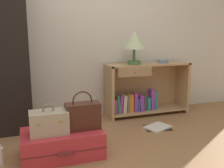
{
  "coord_description": "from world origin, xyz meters",
  "views": [
    {
      "loc": [
        -0.66,
        -1.94,
        1.15
      ],
      "look_at": [
        0.29,
        0.85,
        0.55
      ],
      "focal_mm": 41.5,
      "sensor_mm": 36.0,
      "label": 1
    }
  ],
  "objects": [
    {
      "name": "bowl",
      "position": [
        1.18,
        1.23,
        0.74
      ],
      "size": [
        0.15,
        0.15,
        0.04
      ],
      "primitive_type": "cylinder",
      "color": "slate",
      "rests_on": "bookshelf"
    },
    {
      "name": "open_book_on_floor",
      "position": [
        0.83,
        0.7,
        0.01
      ],
      "size": [
        0.36,
        0.32,
        0.02
      ],
      "color": "white",
      "rests_on": "ground_plane"
    },
    {
      "name": "bookshelf",
      "position": [
        0.9,
        1.27,
        0.34
      ],
      "size": [
        1.17,
        0.35,
        0.72
      ],
      "color": "tan",
      "rests_on": "ground_plane"
    },
    {
      "name": "handbag",
      "position": [
        -0.17,
        0.35,
        0.38
      ],
      "size": [
        0.32,
        0.16,
        0.36
      ],
      "color": "#472319",
      "rests_on": "suitcase_large"
    },
    {
      "name": "bottle",
      "position": [
        -0.92,
        0.36,
        0.08
      ],
      "size": [
        0.07,
        0.07,
        0.18
      ],
      "color": "white",
      "rests_on": "ground_plane"
    },
    {
      "name": "train_case",
      "position": [
        -0.48,
        0.32,
        0.35
      ],
      "size": [
        0.34,
        0.22,
        0.28
      ],
      "color": "#B7A88E",
      "rests_on": "suitcase_large"
    },
    {
      "name": "suitcase_large",
      "position": [
        -0.37,
        0.35,
        0.12
      ],
      "size": [
        0.75,
        0.46,
        0.25
      ],
      "color": "#D1333D",
      "rests_on": "ground_plane"
    },
    {
      "name": "back_wall",
      "position": [
        0.0,
        1.5,
        1.3
      ],
      "size": [
        6.4,
        0.1,
        2.6
      ],
      "primitive_type": "cube",
      "color": "silver",
      "rests_on": "ground_plane"
    },
    {
      "name": "table_lamp",
      "position": [
        0.73,
        1.22,
        1.02
      ],
      "size": [
        0.28,
        0.28,
        0.44
      ],
      "color": "#4C7542",
      "rests_on": "bookshelf"
    },
    {
      "name": "ground_plane",
      "position": [
        0.0,
        0.0,
        0.0
      ],
      "size": [
        9.0,
        9.0,
        0.0
      ],
      "primitive_type": "plane",
      "color": "#9E7047"
    }
  ]
}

